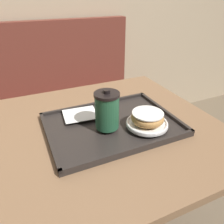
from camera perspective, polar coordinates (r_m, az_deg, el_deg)
booth_bench at (r=1.76m, az=-20.91°, el=-2.45°), size 1.71×0.44×1.00m
cafe_table at (r=0.96m, az=-1.24°, el=-12.60°), size 0.85×0.83×0.73m
serving_tray at (r=0.84m, az=0.00°, el=-3.39°), size 0.49×0.36×0.02m
napkin_paper at (r=0.88m, az=-8.28°, el=-0.57°), size 0.14×0.12×0.00m
coffee_cup_front at (r=0.76m, az=-1.33°, el=0.49°), size 0.09×0.09×0.15m
plate_with_chocolate_donut at (r=0.81m, az=9.11°, el=-2.94°), size 0.15×0.15×0.01m
donut_chocolate_glazed at (r=0.80m, az=9.26°, el=-1.35°), size 0.12×0.12×0.04m
spoon at (r=0.90m, az=-0.21°, el=0.78°), size 0.10×0.14×0.01m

